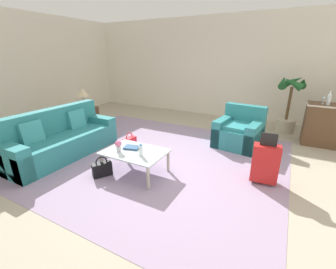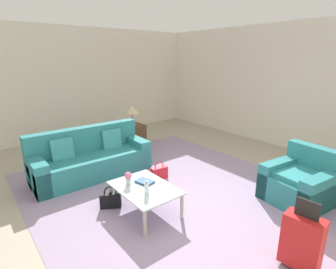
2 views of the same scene
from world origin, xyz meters
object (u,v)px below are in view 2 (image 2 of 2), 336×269
Objects in this scene: coffee_table at (145,190)px; side_table at (133,135)px; table_lamp at (132,110)px; handbag_black at (111,200)px; armchair at (301,183)px; coffee_table_book at (145,182)px; handbag_red at (159,172)px; water_bottle at (147,188)px; flower_vase at (128,177)px; suitcase_red at (302,241)px; couch at (90,159)px.

side_table is at bearing 151.82° from coffee_table.
handbag_black is at bearing -38.15° from table_lamp.
armchair reaches higher than coffee_table_book.
handbag_red and handbag_black have the same top height.
side_table is 1.59× the size of handbag_red.
coffee_table_book is at bearing -49.39° from handbag_red.
side_table is 0.68m from table_lamp.
handbag_black is at bearing -158.09° from water_bottle.
handbag_black is (-0.64, -0.26, -0.38)m from water_bottle.
armchair reaches higher than water_bottle.
water_bottle is at bearing -28.07° from side_table.
coffee_table is 0.26m from water_bottle.
armchair is 5.05× the size of flower_vase.
flower_vase is 0.39× the size of table_lamp.
coffee_table is at bearing -47.97° from coffee_table_book.
coffee_table_book is 0.51× the size of table_lamp.
handbag_black is (-0.32, -0.44, -0.30)m from coffee_table_book.
coffee_table is 5.13× the size of water_bottle.
side_table is at bearing 137.80° from coffee_table_book.
flower_vase reaches higher than water_bottle.
handbag_black is (-2.44, -1.06, -0.23)m from suitcase_red.
suitcase_red is at bearing -64.83° from armchair.
coffee_table is 3.18m from side_table.
couch reaches higher than side_table.
armchair reaches higher than suitcase_red.
handbag_black is (-0.44, -0.36, -0.23)m from coffee_table.
coffee_table is 0.16m from coffee_table_book.
couch is 2.14× the size of coffee_table.
handbag_red is at bearing -18.03° from table_lamp.
coffee_table is 5.10× the size of flower_vase.
coffee_table is at bearing -28.18° from table_lamp.
suitcase_red is (0.69, -1.47, 0.06)m from armchair.
side_table is 1.59× the size of handbag_black.
flower_vase reaches higher than handbag_black.
handbag_red is 1.00× the size of handbag_black.
side_table is at bearing 0.00° from table_lamp.
suitcase_red is at bearing 19.29° from coffee_table.
side_table is (-2.68, 1.42, -0.14)m from coffee_table_book.
coffee_table reaches higher than handbag_black.
suitcase_red is 2.78m from handbag_red.
table_lamp is at bearing 170.54° from suitcase_red.
armchair is 2.89× the size of handbag_red.
table_lamp is (-4.11, -0.67, 0.67)m from armchair.
suitcase_red is (4.80, -0.80, -0.61)m from table_lamp.
couch is at bearing -57.84° from table_lamp.
coffee_table_book is at bearing 146.31° from coffee_table.
handbag_red is (-0.97, 0.94, -0.38)m from water_bottle.
coffee_table_book is 1.04m from handbag_red.
suitcase_red reaches higher than handbag_red.
water_bottle is (0.20, -0.10, 0.14)m from coffee_table.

